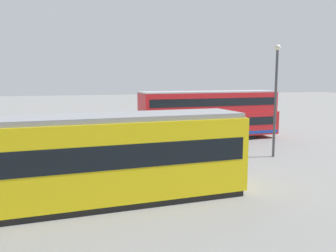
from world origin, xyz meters
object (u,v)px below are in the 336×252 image
(tram_yellow, at_px, (78,159))
(street_lamp, at_px, (276,92))
(pedestrian_near_railing, at_px, (118,154))
(info_sign, at_px, (32,142))
(double_decker_bus, at_px, (209,115))

(tram_yellow, bearing_deg, street_lamp, -156.55)
(pedestrian_near_railing, distance_m, info_sign, 4.39)
(tram_yellow, distance_m, pedestrian_near_railing, 5.29)
(info_sign, height_order, street_lamp, street_lamp)
(double_decker_bus, relative_size, info_sign, 4.75)
(pedestrian_near_railing, bearing_deg, double_decker_bus, -138.38)
(double_decker_bus, bearing_deg, street_lamp, 101.87)
(info_sign, bearing_deg, tram_yellow, 111.78)
(double_decker_bus, distance_m, info_sign, 14.47)
(double_decker_bus, xyz_separation_m, street_lamp, (-1.45, 6.89, 2.04))
(double_decker_bus, height_order, pedestrian_near_railing, double_decker_bus)
(street_lamp, bearing_deg, tram_yellow, 23.45)
(pedestrian_near_railing, height_order, info_sign, info_sign)
(pedestrian_near_railing, xyz_separation_m, info_sign, (4.30, -0.41, 0.76))
(double_decker_bus, xyz_separation_m, info_sign, (12.65, 7.01, -0.31))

